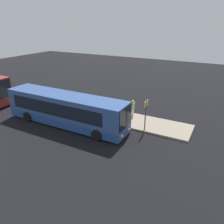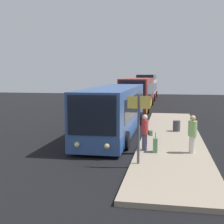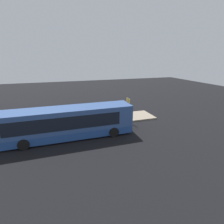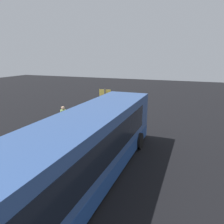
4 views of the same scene
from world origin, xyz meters
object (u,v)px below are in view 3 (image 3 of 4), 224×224
Objects in this scene: passenger_boarding at (109,115)px; passenger_waiting at (105,109)px; bus_lead at (67,123)px; trash_bin at (61,120)px; sign_post at (128,106)px; suitcase at (110,118)px.

passenger_boarding is 2.09m from passenger_waiting.
bus_lead reaches higher than trash_bin.
sign_post is at bearing -12.47° from trash_bin.
passenger_boarding is at bearing -16.54° from trash_bin.
suitcase is (0.14, -1.60, -0.58)m from passenger_waiting.
suitcase is 0.33× the size of sign_post.
sign_post reaches higher than trash_bin.
sign_post is (6.92, 2.08, 0.50)m from bus_lead.
bus_lead is at bearing -163.29° from sign_post.
passenger_boarding reaches higher than suitcase.
bus_lead is 4.50× the size of sign_post.
passenger_boarding is at bearing -117.23° from suitcase.
passenger_waiting is at bearing 41.31° from bus_lead.
trash_bin is at bearing 167.53° from sign_post.
sign_post reaches higher than passenger_boarding.
trash_bin is (-5.44, 1.06, 0.00)m from suitcase.
passenger_boarding is 2.35m from sign_post.
passenger_waiting is at bearing 94.91° from suitcase.
bus_lead is 3.85m from trash_bin.
passenger_waiting is at bearing 133.70° from sign_post.
suitcase is (0.25, 0.48, -0.58)m from passenger_boarding.
bus_lead is at bearing -173.12° from passenger_boarding.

